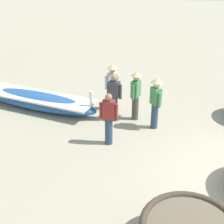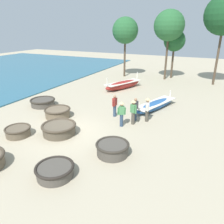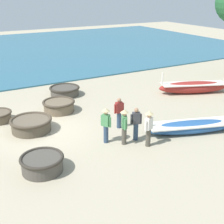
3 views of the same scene
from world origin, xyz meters
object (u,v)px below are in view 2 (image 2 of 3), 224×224
long_boat_green_hull (155,105)px  long_boat_white_hull (123,85)px  coracle_center (43,102)px  fisherman_standing_right (147,108)px  fisherman_by_coracle (122,112)px  tree_left_mid (169,26)px  tree_center (125,31)px  coracle_far_right (112,148)px  coracle_front_right (18,131)px  tree_leftmost (175,41)px  coracle_beside_post (59,129)px  fisherman_crouching (115,105)px  fisherman_standing_left (133,110)px  fisherman_with_hat (135,109)px  coracle_far_left (55,170)px  coracle_tilted (58,112)px

long_boat_green_hull → long_boat_white_hull: long_boat_white_hull is taller
coracle_center → fisherman_standing_right: fisherman_standing_right is taller
fisherman_by_coracle → tree_left_mid: bearing=92.1°
tree_center → coracle_far_right: bearing=-69.5°
fisherman_by_coracle → coracle_center: bearing=173.2°
fisherman_by_coracle → tree_left_mid: 15.64m
coracle_far_right → coracle_center: 9.15m
coracle_front_right → long_boat_green_hull: 9.98m
long_boat_green_hull → long_boat_white_hull: 6.33m
coracle_far_right → tree_leftmost: tree_leftmost is taller
coracle_beside_post → tree_leftmost: tree_leftmost is taller
coracle_center → fisherman_crouching: 6.20m
coracle_center → coracle_front_right: size_ratio=1.33×
coracle_beside_post → tree_center: size_ratio=0.29×
fisherman_standing_left → coracle_beside_post: bearing=-137.1°
coracle_beside_post → tree_center: tree_center is taller
long_boat_green_hull → tree_left_mid: bearing=98.9°
coracle_center → tree_leftmost: tree_leftmost is taller
long_boat_green_hull → fisherman_with_hat: size_ratio=3.06×
tree_left_mid → coracle_beside_post: bearing=-97.7°
coracle_far_left → tree_center: 21.43m
fisherman_standing_left → coracle_far_left: bearing=-99.8°
coracle_front_right → fisherman_by_coracle: fisherman_by_coracle is taller
coracle_front_right → fisherman_with_hat: 7.45m
fisherman_standing_right → long_boat_white_hull: bearing=123.5°
coracle_far_left → tree_leftmost: size_ratio=0.29×
long_boat_green_hull → fisherman_with_hat: fisherman_with_hat is taller
fisherman_by_coracle → fisherman_crouching: bearing=129.2°
coracle_beside_post → long_boat_white_hull: bearing=92.8°
coracle_far_left → fisherman_with_hat: 7.26m
fisherman_with_hat → fisherman_standing_left: 0.71m
long_boat_white_hull → fisherman_standing_left: bearing=-63.1°
coracle_far_left → fisherman_standing_right: (1.80, 7.30, 0.67)m
fisherman_crouching → tree_leftmost: tree_leftmost is taller
coracle_front_right → fisherman_standing_right: 8.13m
coracle_front_right → tree_center: size_ratio=0.21×
coracle_front_right → fisherman_standing_right: (6.18, 5.24, 0.67)m
long_boat_white_hull → coracle_far_right: bearing=-69.7°
long_boat_green_hull → tree_leftmost: 12.51m
coracle_center → coracle_tilted: size_ratio=1.08×
coracle_beside_post → fisherman_with_hat: fisherman_with_hat is taller
long_boat_white_hull → tree_left_mid: tree_left_mid is taller
fisherman_standing_left → fisherman_standing_right: 1.07m
long_boat_green_hull → coracle_front_right: bearing=-127.4°
coracle_center → long_boat_white_hull: (3.80, 7.65, 0.10)m
coracle_far_right → long_boat_white_hull: (-4.36, 11.79, 0.07)m
coracle_far_left → tree_center: bearing=104.2°
fisherman_crouching → tree_leftmost: (1.09, 14.56, 3.59)m
coracle_center → coracle_far_left: (6.68, -6.72, -0.03)m
fisherman_by_coracle → fisherman_standing_right: (1.23, 1.45, 0.00)m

